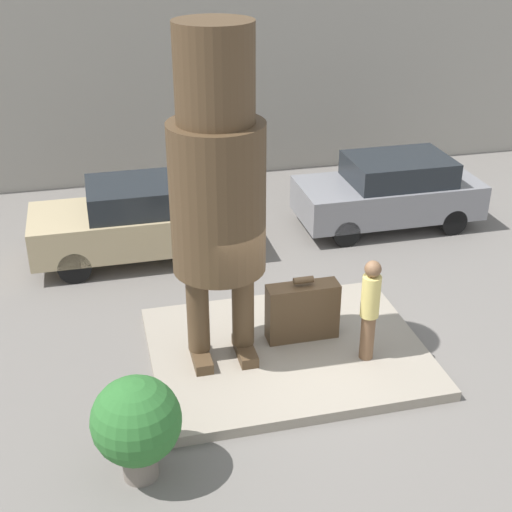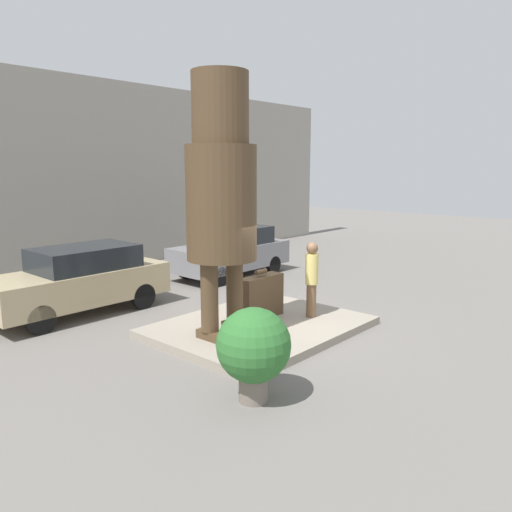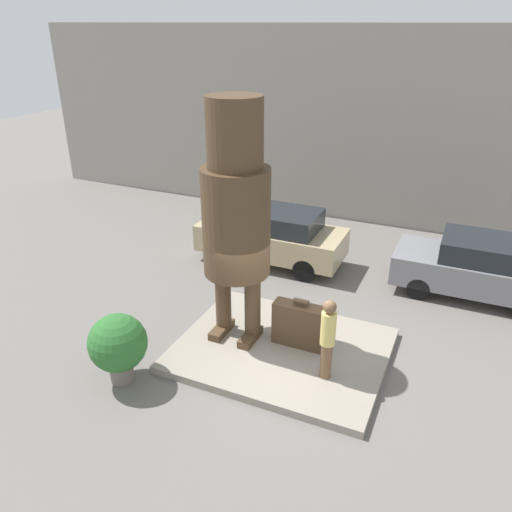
{
  "view_description": "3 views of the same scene",
  "coord_description": "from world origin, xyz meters",
  "px_view_note": "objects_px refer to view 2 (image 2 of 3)",
  "views": [
    {
      "loc": [
        -2.83,
        -9.49,
        6.92
      ],
      "look_at": [
        -0.53,
        0.03,
        1.93
      ],
      "focal_mm": 50.0,
      "sensor_mm": 36.0,
      "label": 1
    },
    {
      "loc": [
        -8.11,
        -7.11,
        3.64
      ],
      "look_at": [
        -0.03,
        0.09,
        1.71
      ],
      "focal_mm": 35.0,
      "sensor_mm": 36.0,
      "label": 2
    },
    {
      "loc": [
        3.22,
        -8.54,
        6.68
      ],
      "look_at": [
        -0.6,
        -0.05,
        2.3
      ],
      "focal_mm": 35.0,
      "sensor_mm": 36.0,
      "label": 3
    }
  ],
  "objects_px": {
    "statue_figure": "(221,186)",
    "parked_car_grey": "(231,251)",
    "giant_suitcase": "(261,297)",
    "tourist": "(312,277)",
    "planter_pot": "(254,347)",
    "parked_car_tan": "(80,279)"
  },
  "relations": [
    {
      "from": "parked_car_tan",
      "to": "parked_car_grey",
      "type": "height_order",
      "value": "parked_car_tan"
    },
    {
      "from": "statue_figure",
      "to": "parked_car_tan",
      "type": "distance_m",
      "value": 4.89
    },
    {
      "from": "statue_figure",
      "to": "tourist",
      "type": "height_order",
      "value": "statue_figure"
    },
    {
      "from": "parked_car_grey",
      "to": "parked_car_tan",
      "type": "bearing_deg",
      "value": 3.19
    },
    {
      "from": "tourist",
      "to": "parked_car_tan",
      "type": "relative_size",
      "value": 0.4
    },
    {
      "from": "statue_figure",
      "to": "giant_suitcase",
      "type": "relative_size",
      "value": 4.35
    },
    {
      "from": "statue_figure",
      "to": "parked_car_grey",
      "type": "relative_size",
      "value": 1.27
    },
    {
      "from": "giant_suitcase",
      "to": "parked_car_grey",
      "type": "height_order",
      "value": "parked_car_grey"
    },
    {
      "from": "planter_pot",
      "to": "tourist",
      "type": "bearing_deg",
      "value": 22.99
    },
    {
      "from": "giant_suitcase",
      "to": "parked_car_tan",
      "type": "xyz_separation_m",
      "value": [
        -2.31,
        3.99,
        0.21
      ]
    },
    {
      "from": "statue_figure",
      "to": "giant_suitcase",
      "type": "distance_m",
      "value": 2.96
    },
    {
      "from": "tourist",
      "to": "parked_car_grey",
      "type": "distance_m",
      "value": 5.75
    },
    {
      "from": "giant_suitcase",
      "to": "planter_pot",
      "type": "xyz_separation_m",
      "value": [
        -2.97,
        -2.45,
        0.21
      ]
    },
    {
      "from": "parked_car_grey",
      "to": "statue_figure",
      "type": "bearing_deg",
      "value": 42.92
    },
    {
      "from": "planter_pot",
      "to": "parked_car_tan",
      "type": "bearing_deg",
      "value": 84.16
    },
    {
      "from": "planter_pot",
      "to": "parked_car_grey",
      "type": "bearing_deg",
      "value": 46.63
    },
    {
      "from": "statue_figure",
      "to": "parked_car_grey",
      "type": "xyz_separation_m",
      "value": [
        4.84,
        4.5,
        -2.41
      ]
    },
    {
      "from": "tourist",
      "to": "parked_car_grey",
      "type": "relative_size",
      "value": 0.42
    },
    {
      "from": "parked_car_grey",
      "to": "planter_pot",
      "type": "relative_size",
      "value": 2.74
    },
    {
      "from": "giant_suitcase",
      "to": "tourist",
      "type": "distance_m",
      "value": 1.27
    },
    {
      "from": "statue_figure",
      "to": "planter_pot",
      "type": "bearing_deg",
      "value": -124.37
    },
    {
      "from": "giant_suitcase",
      "to": "planter_pot",
      "type": "relative_size",
      "value": 0.8
    }
  ]
}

